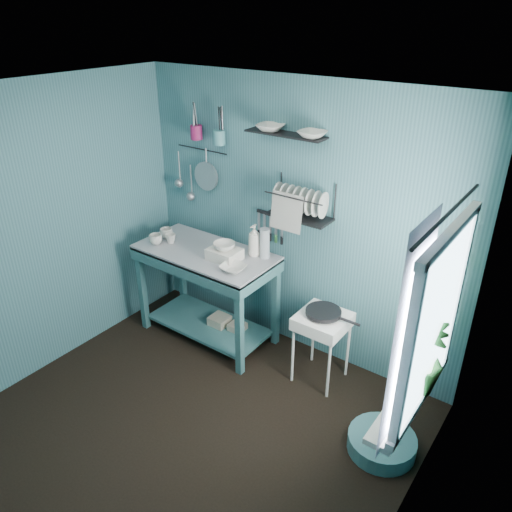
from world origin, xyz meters
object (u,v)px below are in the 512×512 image
Objects in this scene: work_counter at (207,294)px; water_bottle at (265,243)px; mug_left at (156,239)px; floor_basin at (382,443)px; dish_rack at (300,200)px; colander at (206,176)px; utensil_cup_teal at (219,137)px; mug_right at (166,233)px; storage_tin_large at (220,326)px; potted_plant at (419,355)px; hotplate_stand at (321,347)px; utensil_cup_magenta at (196,132)px; storage_tin_small at (237,332)px; mug_mid at (171,239)px; soap_bottle at (254,240)px; wash_tub at (224,254)px; frying_pan at (323,312)px.

work_counter is 0.83m from water_bottle.
mug_left reaches higher than floor_basin.
colander is (-1.10, 0.08, -0.02)m from dish_rack.
utensil_cup_teal reaches higher than water_bottle.
storage_tin_large is at bearing 4.76° from mug_right.
hotplate_stand is at bearing 147.13° from potted_plant.
storage_tin_small is at bearing -22.25° from utensil_cup_magenta.
utensil_cup_teal reaches higher than hotplate_stand.
soap_bottle is at bearing 18.00° from mug_mid.
wash_tub reaches higher than floor_basin.
utensil_cup_magenta is 0.26× the size of floor_basin.
work_counter is 10.76× the size of mug_left.
utensil_cup_magenta is at bearing 163.37° from floor_basin.
wash_tub is 1.27× the size of storage_tin_large.
dish_rack reaches higher than frying_pan.
colander is 2.68m from potted_plant.
soap_bottle is at bearing -10.74° from utensil_cup_magenta.
water_bottle reaches higher than mug_left.
soap_bottle is at bearing -158.75° from dish_rack.
mug_right is at bearing -168.27° from work_counter.
wash_tub is (0.73, 0.14, 0.00)m from mug_left.
hotplate_stand is (1.70, 0.24, -0.66)m from mug_left.
mug_right is 0.95m from soap_bottle.
colander is at bearing 171.71° from utensil_cup_teal.
colander is (0.22, 0.38, 0.52)m from mug_right.
utensil_cup_teal is at bearing 39.10° from mug_right.
mug_left is at bearing -152.85° from dish_rack.
storage_tin_large is at bearing -171.47° from storage_tin_small.
dish_rack reaches higher than wash_tub.
storage_tin_small is (-0.92, 0.00, -0.23)m from hotplate_stand.
dish_rack reaches higher than mug_right.
mug_left is at bearing 177.29° from hotplate_stand.
hotplate_stand is (1.60, 0.14, -0.66)m from mug_mid.
mug_mid is 0.18× the size of dish_rack.
utensil_cup_teal is at bearing 168.03° from water_bottle.
colander is (0.10, 0.44, 0.52)m from mug_mid.
dish_rack is 1.54m from storage_tin_small.
potted_plant reaches higher than soap_bottle.
colander is (-0.80, 0.16, 0.43)m from water_bottle.
wash_tub reaches higher than storage_tin_large.
mug_left is 0.16m from mug_right.
water_bottle is at bearing 157.96° from hotplate_stand.
potted_plant reaches higher than wash_tub.
potted_plant is at bearing -15.26° from wash_tub.
frying_pan is (1.22, 0.08, 0.23)m from work_counter.
potted_plant reaches higher than work_counter.
frying_pan is (1.60, 0.14, -0.29)m from mug_mid.
storage_tin_large is at bearing -59.52° from utensil_cup_teal.
utensil_cup_magenta reaches higher than water_bottle.
soap_bottle is 1.96m from floor_basin.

